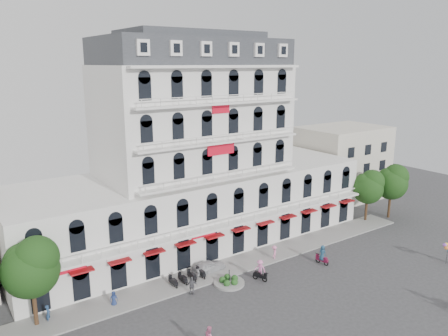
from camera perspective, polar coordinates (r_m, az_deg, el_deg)
ground at (r=44.27m, az=8.69°, el=-16.75°), size 120.00×120.00×0.00m
sidewalk at (r=50.31m, az=1.51°, el=-12.56°), size 53.00×4.00×0.16m
main_building at (r=54.11m, az=-4.04°, el=0.42°), size 45.00×15.00×25.80m
flank_building_east at (r=75.70m, az=15.11°, el=0.70°), size 14.00×10.00×12.00m
traffic_island at (r=46.50m, az=0.67°, el=-14.63°), size 3.20×3.20×1.60m
parked_scooter_row at (r=47.13m, az=-4.80°, el=-14.63°), size 4.40×1.80×1.10m
tree_west_inner at (r=40.85m, az=-23.90°, el=-11.57°), size 4.76×4.76×8.25m
tree_east_inner at (r=65.32m, az=18.33°, el=-2.25°), size 4.40×4.37×7.57m
tree_east_outer at (r=67.85m, az=21.08°, el=-1.60°), size 4.65×4.65×8.05m
parked_car at (r=48.79m, az=-1.99°, el=-12.69°), size 3.91×1.71×1.31m
rider_east at (r=51.45m, az=12.72°, el=-10.98°), size 0.71×1.70×2.28m
rider_center at (r=46.86m, az=4.73°, el=-13.07°), size 1.14×1.60×2.35m
pedestrian_left at (r=43.85m, az=-14.20°, el=-16.22°), size 0.80×0.59×1.50m
pedestrian_mid at (r=44.44m, az=-4.21°, el=-15.11°), size 1.19×0.85×1.87m
pedestrian_right at (r=51.71m, az=6.57°, el=-10.94°), size 1.27×1.21×1.73m
pedestrian_far at (r=43.21m, az=-21.98°, el=-17.22°), size 0.57×0.69×1.63m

